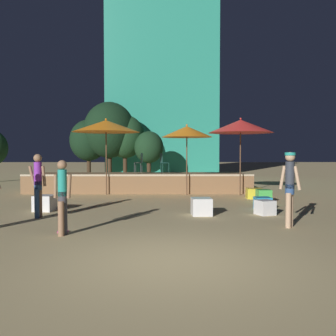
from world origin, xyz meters
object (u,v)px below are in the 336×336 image
cube_seat_2 (264,196)px  cube_seat_3 (254,193)px  cube_seat_4 (201,207)px  frisbee_disc (63,231)px  background_tree_4 (89,140)px  patio_umbrella_2 (187,132)px  bistro_chair_0 (163,161)px  background_tree_1 (125,137)px  patio_umbrella_0 (106,126)px  person_3 (38,183)px  person_2 (62,195)px  person_0 (290,184)px  cube_seat_0 (45,203)px  cube_seat_1 (263,203)px  cube_seat_5 (265,207)px  bistro_chair_1 (140,161)px  patio_umbrella_1 (241,126)px  background_tree_0 (149,147)px  background_tree_3 (109,130)px

cube_seat_2 → cube_seat_3: 1.17m
cube_seat_4 → frisbee_disc: size_ratio=2.36×
cube_seat_3 → background_tree_4: (-8.73, 11.60, 2.41)m
patio_umbrella_2 → background_tree_4: 12.02m
bistro_chair_0 → background_tree_1: 8.85m
patio_umbrella_0 → patio_umbrella_2: patio_umbrella_0 is taller
bistro_chair_0 → cube_seat_4: bearing=173.3°
frisbee_disc → background_tree_4: size_ratio=0.06×
patio_umbrella_0 → person_3: bearing=-100.2°
cube_seat_4 → patio_umbrella_0: bearing=124.0°
person_2 → bistro_chair_0: size_ratio=1.81×
person_0 → cube_seat_0: bearing=104.2°
cube_seat_1 → cube_seat_5: size_ratio=0.84×
cube_seat_2 → bistro_chair_1: 6.57m
patio_umbrella_0 → cube_seat_2: 7.04m
patio_umbrella_2 → cube_seat_0: (-4.62, -4.27, -2.41)m
cube_seat_0 → person_2: (1.46, -3.36, 0.63)m
person_3 → patio_umbrella_2: bearing=-31.0°
cube_seat_0 → cube_seat_3: 7.76m
patio_umbrella_1 → bistro_chair_1: 5.04m
cube_seat_5 → person_2: bearing=-153.1°
person_3 → background_tree_0: bearing=-1.7°
cube_seat_1 → cube_seat_2: 1.65m
background_tree_1 → background_tree_4: (-2.54, 0.26, -0.25)m
cube_seat_0 → background_tree_0: (2.66, 13.50, 1.86)m
cube_seat_3 → bistro_chair_0: bearing=139.6°
patio_umbrella_1 → bistro_chair_1: size_ratio=3.58×
cube_seat_0 → cube_seat_4: size_ratio=1.08×
cube_seat_5 → background_tree_4: (-8.13, 15.35, 2.39)m
cube_seat_0 → frisbee_disc: bearing=-65.7°
cube_seat_3 → person_2: person_2 is taller
patio_umbrella_2 → person_2: size_ratio=1.82×
background_tree_3 → person_3: bearing=-88.9°
patio_umbrella_2 → cube_seat_2: patio_umbrella_2 is taller
person_0 → background_tree_1: bearing=53.9°
cube_seat_5 → background_tree_4: size_ratio=0.15×
cube_seat_3 → cube_seat_5: cube_seat_5 is taller
background_tree_3 → cube_seat_0: bearing=-89.7°
cube_seat_0 → person_0: person_0 is taller
background_tree_3 → background_tree_0: bearing=-14.6°
bistro_chair_0 → cube_seat_5: bearing=-172.4°
cube_seat_3 → bistro_chair_0: 4.82m
background_tree_3 → background_tree_4: bearing=166.1°
cube_seat_2 → background_tree_1: bearing=116.5°
cube_seat_4 → background_tree_1: (-3.75, 15.15, 2.60)m
cube_seat_0 → background_tree_0: size_ratio=0.20×
background_tree_3 → background_tree_1: bearing=6.1°
patio_umbrella_0 → cube_seat_0: patio_umbrella_0 is taller
patio_umbrella_0 → cube_seat_4: patio_umbrella_0 is taller
patio_umbrella_0 → frisbee_disc: patio_umbrella_0 is taller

